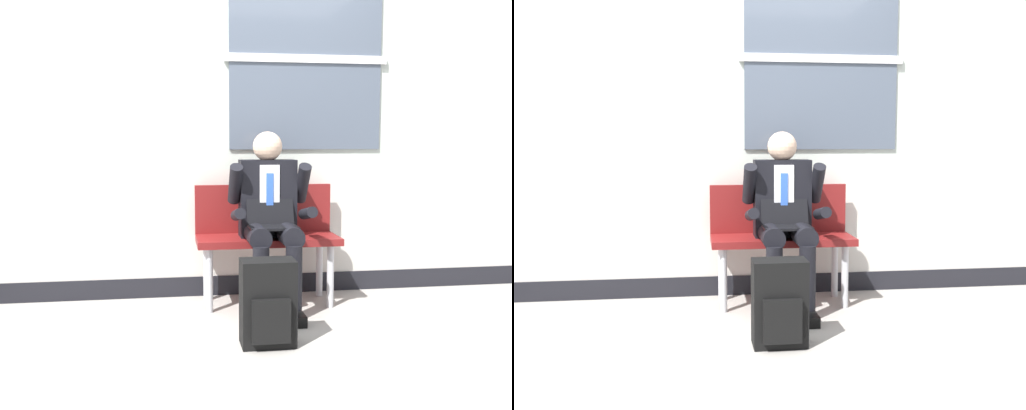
# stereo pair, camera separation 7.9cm
# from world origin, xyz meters

# --- Properties ---
(ground_plane) EXTENTS (18.00, 18.00, 0.00)m
(ground_plane) POSITION_xyz_m (0.00, 0.00, 0.00)
(ground_plane) COLOR #9E9991
(station_wall) EXTENTS (5.41, 0.16, 3.04)m
(station_wall) POSITION_xyz_m (0.01, 0.75, 1.51)
(station_wall) COLOR beige
(station_wall) RESTS_ON ground
(bench_with_person) EXTENTS (1.02, 0.42, 0.86)m
(bench_with_person) POSITION_xyz_m (0.23, 0.47, 0.52)
(bench_with_person) COLOR maroon
(bench_with_person) RESTS_ON ground
(person_seated) EXTENTS (0.57, 0.70, 1.25)m
(person_seated) POSITION_xyz_m (0.23, 0.28, 0.67)
(person_seated) COLOR black
(person_seated) RESTS_ON ground
(backpack) EXTENTS (0.31, 0.24, 0.50)m
(backpack) POSITION_xyz_m (0.09, -0.44, 0.25)
(backpack) COLOR black
(backpack) RESTS_ON ground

